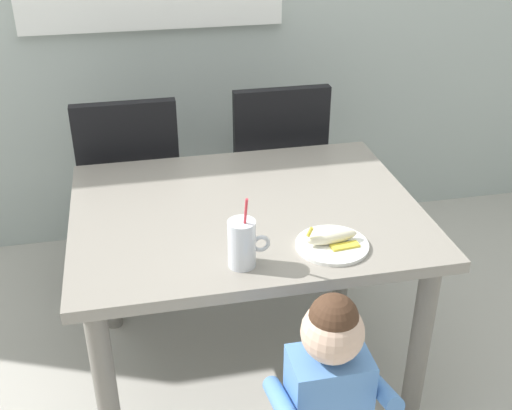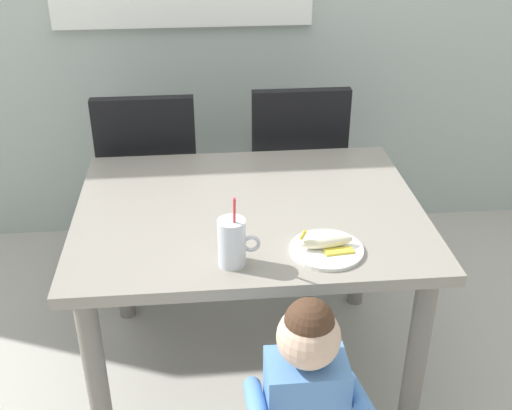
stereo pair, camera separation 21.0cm
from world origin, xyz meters
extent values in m
plane|color=#B7B2A8|center=(0.00, 0.00, 0.00)|extent=(24.00, 24.00, 0.00)
cube|color=gray|center=(0.00, 0.00, 0.72)|extent=(1.20, 0.94, 0.04)
cylinder|color=slate|center=(-0.52, -0.39, 0.35)|extent=(0.07, 0.07, 0.70)
cylinder|color=slate|center=(0.52, -0.39, 0.35)|extent=(0.07, 0.07, 0.70)
cylinder|color=slate|center=(-0.52, 0.39, 0.35)|extent=(0.07, 0.07, 0.70)
cylinder|color=slate|center=(0.52, 0.39, 0.35)|extent=(0.07, 0.07, 0.70)
cube|color=black|center=(-0.39, 0.75, 0.45)|extent=(0.44, 0.44, 0.06)
cube|color=black|center=(-0.39, 0.55, 0.72)|extent=(0.42, 0.05, 0.48)
cylinder|color=black|center=(-0.20, 0.94, 0.21)|extent=(0.04, 0.04, 0.42)
cylinder|color=black|center=(-0.58, 0.94, 0.21)|extent=(0.04, 0.04, 0.42)
cylinder|color=black|center=(-0.20, 0.56, 0.21)|extent=(0.04, 0.04, 0.42)
cylinder|color=black|center=(-0.58, 0.56, 0.21)|extent=(0.04, 0.04, 0.42)
cube|color=black|center=(0.27, 0.79, 0.45)|extent=(0.44, 0.44, 0.06)
cube|color=black|center=(0.27, 0.59, 0.72)|extent=(0.42, 0.05, 0.48)
cylinder|color=black|center=(0.46, 0.98, 0.21)|extent=(0.04, 0.04, 0.42)
cylinder|color=black|center=(0.08, 0.98, 0.21)|extent=(0.04, 0.04, 0.42)
cylinder|color=black|center=(0.46, 0.60, 0.21)|extent=(0.04, 0.04, 0.42)
cylinder|color=black|center=(0.08, 0.60, 0.21)|extent=(0.04, 0.04, 0.42)
cube|color=#598CD1|center=(0.10, -0.67, 0.49)|extent=(0.22, 0.15, 0.30)
sphere|color=beige|center=(0.10, -0.67, 0.72)|extent=(0.17, 0.17, 0.17)
sphere|color=#472D1E|center=(0.10, -0.67, 0.77)|extent=(0.13, 0.13, 0.13)
cylinder|color=#598CD1|center=(-0.04, -0.69, 0.52)|extent=(0.05, 0.24, 0.13)
cylinder|color=#598CD1|center=(0.24, -0.69, 0.52)|extent=(0.05, 0.24, 0.13)
cylinder|color=silver|center=(-0.08, -0.34, 0.82)|extent=(0.08, 0.08, 0.15)
cylinder|color=beige|center=(-0.08, -0.34, 0.79)|extent=(0.07, 0.07, 0.08)
torus|color=silver|center=(-0.02, -0.34, 0.81)|extent=(0.06, 0.01, 0.06)
cylinder|color=#E5333F|center=(-0.07, -0.35, 0.88)|extent=(0.01, 0.08, 0.21)
cylinder|color=white|center=(0.22, -0.30, 0.75)|extent=(0.23, 0.23, 0.01)
ellipsoid|color=#F4EAC6|center=(0.21, -0.30, 0.77)|extent=(0.17, 0.06, 0.04)
cube|color=yellow|center=(0.25, -0.33, 0.76)|extent=(0.09, 0.04, 0.01)
cube|color=yellow|center=(0.23, -0.26, 0.76)|extent=(0.09, 0.04, 0.01)
cylinder|color=yellow|center=(0.14, -0.31, 0.81)|extent=(0.02, 0.01, 0.03)
camera|label=1|loc=(-0.36, -1.90, 1.82)|focal=44.61mm
camera|label=2|loc=(-0.16, -1.93, 1.82)|focal=44.61mm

